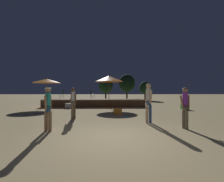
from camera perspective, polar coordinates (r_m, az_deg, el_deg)
ground_plane at (r=5.06m, az=1.56°, el=-17.46°), size 120.00×120.00×0.00m
wooden_deck at (r=15.53m, az=-6.55°, el=-4.36°), size 9.70×3.14×0.72m
patio_umbrella_0 at (r=13.75m, az=-1.15°, el=4.69°), size 2.61×2.61×2.98m
patio_umbrella_1 at (r=15.26m, az=-23.57°, el=3.56°), size 2.53×2.53×2.72m
cube_seat_0 at (r=9.84m, az=2.11°, el=-7.71°), size 0.54×0.54×0.38m
cube_seat_1 at (r=13.77m, az=-16.15°, el=-5.41°), size 0.56×0.56×0.41m
cube_seat_2 at (r=13.54m, az=25.94°, el=-5.56°), size 0.51×0.51×0.39m
person_0 at (r=8.46m, az=-14.51°, el=-4.07°), size 0.44×0.32×1.69m
person_1 at (r=6.18m, az=-23.20°, el=-5.53°), size 0.29×0.44×1.66m
person_2 at (r=6.72m, az=26.09°, el=-5.34°), size 0.46×0.29×1.66m
person_3 at (r=7.30m, az=13.77°, el=-3.62°), size 0.30×0.50×1.88m
bistro_chair_0 at (r=16.43m, az=-18.37°, el=-0.83°), size 0.48×0.48×0.90m
bistro_chair_1 at (r=16.65m, az=-14.82°, el=-0.81°), size 0.42×0.42×0.90m
bistro_chair_2 at (r=16.03m, az=-7.79°, el=-0.85°), size 0.43×0.42×0.90m
frisbee_disc at (r=8.84m, az=5.46°, el=-9.73°), size 0.23×0.23×0.03m
background_tree_0 at (r=26.52m, az=-2.39°, el=2.10°), size 2.54×2.54×3.86m
background_tree_1 at (r=25.02m, az=12.51°, el=1.20°), size 1.89×1.89×3.07m
background_tree_2 at (r=26.75m, az=5.71°, el=2.96°), size 2.85×2.85×4.44m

